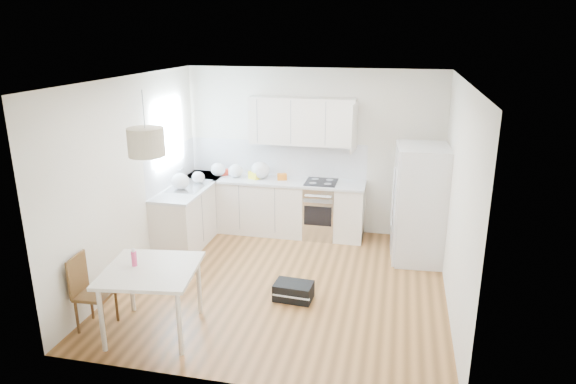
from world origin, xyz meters
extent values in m
plane|color=brown|center=(0.00, 0.00, 0.00)|extent=(4.20, 4.20, 0.00)
plane|color=white|center=(0.00, 0.00, 2.70)|extent=(4.20, 4.20, 0.00)
plane|color=white|center=(0.00, 2.10, 1.35)|extent=(4.20, 0.00, 4.20)
plane|color=white|center=(-2.10, 0.00, 1.35)|extent=(0.00, 4.20, 4.20)
plane|color=white|center=(2.10, 0.00, 1.35)|extent=(0.00, 4.20, 4.20)
cube|color=#BFE0F9|center=(-2.09, 1.15, 1.75)|extent=(0.02, 1.00, 1.00)
cube|color=silver|center=(-0.60, 1.80, 0.44)|extent=(3.00, 0.60, 0.88)
cube|color=silver|center=(-1.80, 1.20, 0.44)|extent=(0.60, 1.80, 0.88)
cube|color=#B3B6B8|center=(-0.60, 1.80, 0.90)|extent=(3.02, 0.64, 0.04)
cube|color=#B3B6B8|center=(-1.80, 1.20, 0.90)|extent=(0.64, 1.82, 0.04)
cube|color=white|center=(-0.60, 2.09, 1.21)|extent=(3.00, 0.01, 0.58)
cube|color=white|center=(-2.09, 1.20, 1.21)|extent=(0.01, 1.80, 0.58)
cube|color=silver|center=(-0.15, 1.94, 1.88)|extent=(1.70, 0.32, 0.75)
cube|color=beige|center=(-1.17, -1.41, 0.76)|extent=(1.11, 1.11, 0.04)
cylinder|color=silver|center=(-1.53, -1.88, 0.37)|extent=(0.05, 0.05, 0.74)
cylinder|color=silver|center=(-0.71, -1.77, 0.37)|extent=(0.05, 0.05, 0.74)
cylinder|color=silver|center=(-1.64, -1.06, 0.37)|extent=(0.05, 0.05, 0.74)
cylinder|color=silver|center=(-0.82, -0.95, 0.37)|extent=(0.05, 0.05, 0.74)
cylinder|color=#DA3C70|center=(-1.37, -1.39, 0.88)|extent=(0.06, 0.06, 0.20)
cube|color=black|center=(0.20, -0.37, 0.11)|extent=(0.49, 0.34, 0.22)
cylinder|color=#C2AF95|center=(-1.10, -1.41, 2.18)|extent=(0.48, 0.48, 0.29)
ellipsoid|color=silver|center=(-1.55, 1.80, 1.03)|extent=(0.25, 0.21, 0.23)
ellipsoid|color=silver|center=(-1.23, 1.79, 1.03)|extent=(0.25, 0.21, 0.22)
ellipsoid|color=silver|center=(-0.82, 1.81, 1.06)|extent=(0.31, 0.27, 0.28)
ellipsoid|color=silver|center=(-1.72, 1.34, 1.01)|extent=(0.21, 0.18, 0.19)
ellipsoid|color=silver|center=(-1.86, 0.96, 1.05)|extent=(0.28, 0.24, 0.25)
cube|color=#CC6412|center=(-0.45, 1.80, 0.97)|extent=(0.17, 0.14, 0.10)
cube|color=yellow|center=(-0.91, 1.77, 0.98)|extent=(0.21, 0.18, 0.12)
cube|color=red|center=(-1.48, 1.87, 0.97)|extent=(0.18, 0.15, 0.10)
camera|label=1|loc=(1.39, -6.05, 3.25)|focal=32.00mm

